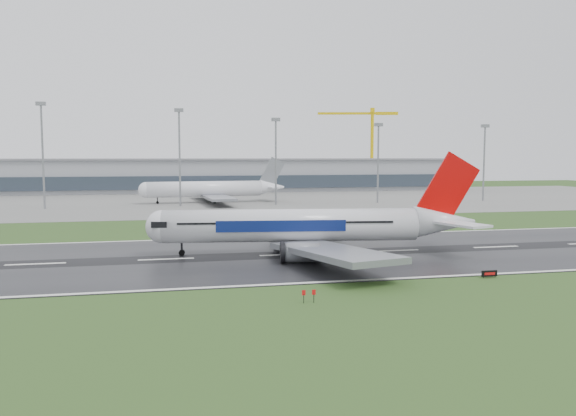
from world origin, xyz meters
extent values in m
plane|color=#254419|center=(0.00, 0.00, 0.00)|extent=(520.00, 520.00, 0.00)
cube|color=black|center=(0.00, 0.00, 0.05)|extent=(400.00, 45.00, 0.10)
cube|color=slate|center=(0.00, 125.00, 0.04)|extent=(400.00, 130.00, 0.08)
cube|color=gray|center=(0.00, 185.00, 7.50)|extent=(240.00, 36.00, 15.00)
cylinder|color=gray|center=(-58.05, 100.00, 16.44)|extent=(0.64, 0.64, 32.88)
cylinder|color=gray|center=(-15.17, 100.00, 15.77)|extent=(0.64, 0.64, 31.54)
cylinder|color=gray|center=(17.60, 100.00, 14.45)|extent=(0.64, 0.64, 28.90)
cylinder|color=gray|center=(55.18, 100.00, 13.78)|extent=(0.64, 0.64, 27.56)
cylinder|color=gray|center=(97.45, 100.00, 13.79)|extent=(0.64, 0.64, 27.59)
camera|label=1|loc=(-19.76, -93.98, 16.90)|focal=35.44mm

